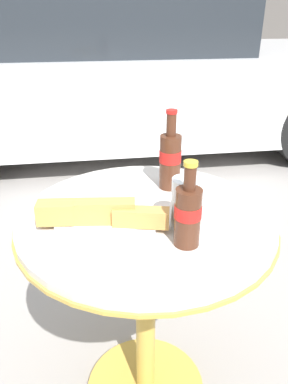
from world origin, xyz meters
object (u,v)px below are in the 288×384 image
cola_bottle_left (170,158)px  drinking_glass (184,205)px  lunch_plate_near (103,219)px  parked_car (126,77)px  bistro_table (146,265)px  cola_bottle_right (188,213)px

cola_bottle_left → drinking_glass: (-0.01, -0.23, -0.03)m
lunch_plate_near → cola_bottle_left: bearing=43.4°
lunch_plate_near → parked_car: bearing=82.7°
cola_bottle_left → drinking_glass: size_ratio=1.83×
bistro_table → parked_car: (0.23, 2.67, 0.09)m
cola_bottle_left → parked_car: bearing=87.0°
cola_bottle_left → parked_car: (0.13, 2.52, -0.17)m
cola_bottle_left → drinking_glass: bearing=-93.4°
lunch_plate_near → parked_car: size_ratio=0.07×
drinking_glass → parked_car: (0.15, 2.74, -0.14)m
cola_bottle_left → cola_bottle_right: cola_bottle_left is taller
cola_bottle_left → lunch_plate_near: cola_bottle_left is taller
bistro_table → lunch_plate_near: (-0.12, -0.05, 0.19)m
bistro_table → cola_bottle_left: 0.32m
parked_car → cola_bottle_left: bearing=-93.0°
bistro_table → cola_bottle_left: bearing=58.0°
parked_car → drinking_glass: bearing=-93.1°
bistro_table → drinking_glass: drinking_glass is taller
drinking_glass → lunch_plate_near: (-0.20, 0.03, -0.04)m
cola_bottle_right → lunch_plate_near: size_ratio=0.63×
drinking_glass → cola_bottle_left: bearing=86.6°
bistro_table → parked_car: bearing=85.1°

